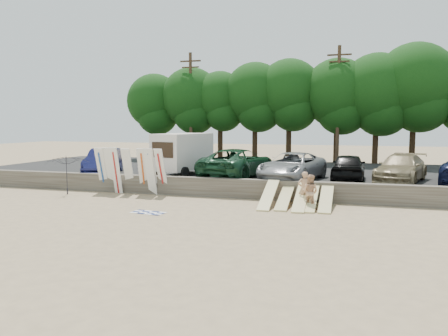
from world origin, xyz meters
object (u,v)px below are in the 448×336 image
at_px(car_3, 348,167).
at_px(beachgoer_a, 304,189).
at_px(car_2, 292,166).
at_px(car_4, 401,168).
at_px(cooler, 324,202).
at_px(car_1, 237,163).
at_px(box_trailer, 183,152).
at_px(beachgoer_b, 310,192).
at_px(beach_umbrella, 68,175).
at_px(car_0, 104,161).

height_order(car_3, beachgoer_a, car_3).
xyz_separation_m(car_2, car_4, (5.74, 0.96, -0.03)).
height_order(car_2, cooler, car_2).
height_order(car_1, car_3, car_1).
xyz_separation_m(car_3, cooler, (-1.02, -4.37, -1.29)).
xyz_separation_m(box_trailer, beachgoer_b, (8.21, -5.15, -1.33)).
bearing_deg(beachgoer_a, box_trailer, -44.68).
height_order(car_1, beachgoer_b, car_1).
bearing_deg(beachgoer_b, beachgoer_a, -38.86).
relative_size(box_trailer, car_3, 0.98).
relative_size(beachgoer_b, beach_umbrella, 0.66).
height_order(car_0, car_2, car_0).
distance_m(car_0, cooler, 14.32).
distance_m(beachgoer_a, cooler, 1.23).
relative_size(box_trailer, car_0, 0.91).
bearing_deg(box_trailer, car_2, 8.24).
height_order(car_2, beach_umbrella, car_2).
bearing_deg(car_2, beachgoer_b, -59.66).
bearing_deg(beach_umbrella, box_trailer, 44.24).
distance_m(box_trailer, cooler, 9.87).
height_order(box_trailer, beachgoer_b, box_trailer).
bearing_deg(cooler, car_3, 90.20).
xyz_separation_m(box_trailer, beachgoer_a, (7.89, -4.60, -1.30)).
bearing_deg(beachgoer_b, car_1, -26.08).
bearing_deg(car_1, cooler, 153.00).
distance_m(car_2, beachgoer_a, 4.18).
relative_size(car_0, beachgoer_b, 3.02).
relative_size(box_trailer, cooler, 11.38).
height_order(car_1, car_4, car_1).
xyz_separation_m(box_trailer, car_0, (-5.07, -0.68, -0.64)).
bearing_deg(car_2, cooler, -47.20).
xyz_separation_m(car_3, beach_umbrella, (-14.63, -5.00, -0.38)).
bearing_deg(beachgoer_a, car_3, -125.69).
relative_size(car_2, car_4, 1.08).
xyz_separation_m(car_1, beach_umbrella, (-8.34, -4.54, -0.46)).
bearing_deg(beachgoer_b, car_2, -52.11).
relative_size(car_1, beachgoer_b, 3.82).
relative_size(box_trailer, car_2, 0.78).
bearing_deg(car_3, car_1, 5.75).
distance_m(car_3, car_4, 2.74).
relative_size(cooler, beach_umbrella, 0.16).
relative_size(beachgoer_b, cooler, 4.14).
bearing_deg(beach_umbrella, car_2, 19.36).
height_order(box_trailer, car_1, box_trailer).
bearing_deg(car_1, car_2, -178.26).
distance_m(car_3, beach_umbrella, 15.46).
relative_size(box_trailer, car_1, 0.72).
xyz_separation_m(beachgoer_a, beachgoer_b, (0.32, -0.55, -0.03)).
bearing_deg(car_3, beachgoer_a, 70.29).
bearing_deg(car_4, beachgoer_b, -111.28).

